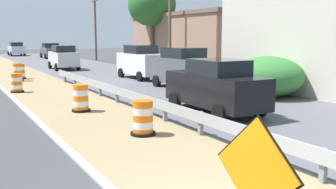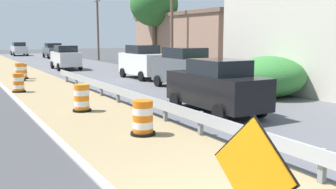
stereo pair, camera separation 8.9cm
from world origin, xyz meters
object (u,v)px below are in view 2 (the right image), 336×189
object	(u,v)px
car_lead_far_lane	(19,49)
utility_pole_near	(327,15)
car_mid_far_lane	(144,62)
traffic_barrel_nearest	(143,119)
car_trailing_near_lane	(186,68)
traffic_barrel_far	(23,72)
car_distant_a	(53,51)
car_trailing_far_lane	(216,86)
utility_pole_mid	(172,19)
warning_sign_diamond	(252,175)
utility_pole_far	(98,27)
traffic_barrel_mid	(19,84)
car_lead_near_lane	(66,57)
traffic_barrel_farther	(20,73)
traffic_barrel_close	(82,99)

from	to	relation	value
car_lead_far_lane	utility_pole_near	world-z (taller)	utility_pole_near
car_mid_far_lane	traffic_barrel_nearest	bearing A→B (deg)	-28.29
car_trailing_near_lane	traffic_barrel_far	bearing A→B (deg)	-145.30
car_distant_a	utility_pole_near	bearing A→B (deg)	6.85
car_mid_far_lane	car_trailing_far_lane	distance (m)	12.10
utility_pole_near	utility_pole_mid	world-z (taller)	utility_pole_mid
warning_sign_diamond	utility_pole_near	xyz separation A→B (m)	(11.61, 8.00, 2.77)
utility_pole_far	warning_sign_diamond	bearing A→B (deg)	-106.59
utility_pole_mid	car_lead_far_lane	bearing A→B (deg)	101.64
traffic_barrel_nearest	utility_pole_near	distance (m)	10.96
traffic_barrel_mid	car_lead_near_lane	size ratio (longest dim) A/B	0.24
traffic_barrel_farther	car_distant_a	bearing A→B (deg)	72.38
traffic_barrel_nearest	traffic_barrel_mid	world-z (taller)	traffic_barrel_nearest
traffic_barrel_mid	utility_pole_near	distance (m)	15.37
warning_sign_diamond	car_trailing_near_lane	size ratio (longest dim) A/B	0.41
traffic_barrel_farther	car_mid_far_lane	size ratio (longest dim) A/B	0.27
car_trailing_near_lane	car_lead_far_lane	size ratio (longest dim) A/B	1.01
traffic_barrel_far	warning_sign_diamond	bearing A→B (deg)	-91.74
traffic_barrel_close	car_mid_far_lane	size ratio (longest dim) A/B	0.25
traffic_barrel_mid	traffic_barrel_far	distance (m)	6.43
utility_pole_far	traffic_barrel_nearest	bearing A→B (deg)	-107.33
car_trailing_near_lane	utility_pole_far	size ratio (longest dim) A/B	0.62
warning_sign_diamond	utility_pole_mid	size ratio (longest dim) A/B	0.23
traffic_barrel_farther	traffic_barrel_close	bearing A→B (deg)	-87.60
traffic_barrel_close	utility_pole_near	xyz separation A→B (m)	(10.78, -2.38, 3.33)
car_trailing_near_lane	utility_pole_near	size ratio (longest dim) A/B	0.63
car_lead_near_lane	car_mid_far_lane	xyz separation A→B (m)	(2.73, -9.63, 0.10)
traffic_barrel_nearest	car_lead_near_lane	size ratio (longest dim) A/B	0.25
car_lead_near_lane	car_trailing_far_lane	distance (m)	21.41
warning_sign_diamond	traffic_barrel_nearest	bearing A→B (deg)	-108.71
traffic_barrel_nearest	traffic_barrel_farther	distance (m)	15.95
car_distant_a	utility_pole_mid	bearing A→B (deg)	10.80
traffic_barrel_far	car_mid_far_lane	xyz separation A→B (m)	(7.16, -3.81, 0.66)
car_trailing_near_lane	car_lead_near_lane	bearing A→B (deg)	-172.44
traffic_barrel_nearest	car_mid_far_lane	world-z (taller)	car_mid_far_lane
car_lead_near_lane	utility_pole_near	world-z (taller)	utility_pole_near
car_trailing_near_lane	car_lead_far_lane	distance (m)	41.62
car_trailing_far_lane	car_trailing_near_lane	bearing A→B (deg)	-22.24
traffic_barrel_close	car_lead_near_lane	bearing A→B (deg)	76.99
traffic_barrel_mid	car_lead_near_lane	bearing A→B (deg)	65.15
warning_sign_diamond	utility_pole_near	bearing A→B (deg)	-151.73
car_mid_far_lane	utility_pole_far	bearing A→B (deg)	166.88
car_lead_far_lane	car_mid_far_lane	bearing A→B (deg)	-175.14
car_trailing_far_lane	utility_pole_near	distance (m)	7.09
warning_sign_diamond	car_trailing_near_lane	world-z (taller)	car_trailing_near_lane
car_lead_near_lane	traffic_barrel_close	bearing A→B (deg)	168.97
traffic_barrel_nearest	traffic_barrel_farther	world-z (taller)	traffic_barrel_farther
car_mid_far_lane	utility_pole_mid	world-z (taller)	utility_pole_mid
utility_pole_mid	car_mid_far_lane	bearing A→B (deg)	-141.50
utility_pole_far	traffic_barrel_mid	bearing A→B (deg)	-118.43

